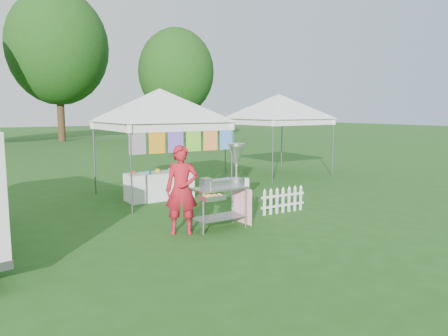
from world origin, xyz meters
TOP-DOWN VIEW (x-y plane):
  - ground at (0.00, 0.00)m, footprint 120.00×120.00m
  - canopy_main at (0.00, 3.49)m, footprint 4.24×4.24m
  - canopy_right at (5.50, 5.00)m, footprint 4.24×4.24m
  - tree_mid at (3.00, 28.00)m, footprint 7.60×7.60m
  - tree_right at (10.00, 22.00)m, footprint 5.60×5.60m
  - donut_cart at (-0.24, -0.17)m, footprint 1.24×0.85m
  - vendor at (-1.23, -0.07)m, footprint 0.76×0.68m
  - picket_fence at (1.58, 0.17)m, footprint 1.26×0.08m
  - display_table at (-0.18, 3.23)m, footprint 1.80×0.70m

SIDE VIEW (x-z plane):
  - ground at x=0.00m, z-range 0.00..0.00m
  - picket_fence at x=1.58m, z-range 0.01..0.57m
  - display_table at x=-0.18m, z-range 0.00..0.74m
  - vendor at x=-1.23m, z-range 0.00..1.74m
  - donut_cart at x=-0.24m, z-range 0.15..1.88m
  - canopy_main at x=0.00m, z-range 1.26..4.71m
  - canopy_right at x=5.50m, z-range 1.27..4.72m
  - tree_right at x=10.00m, z-range 0.97..9.39m
  - tree_mid at x=3.00m, z-range 1.38..12.90m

